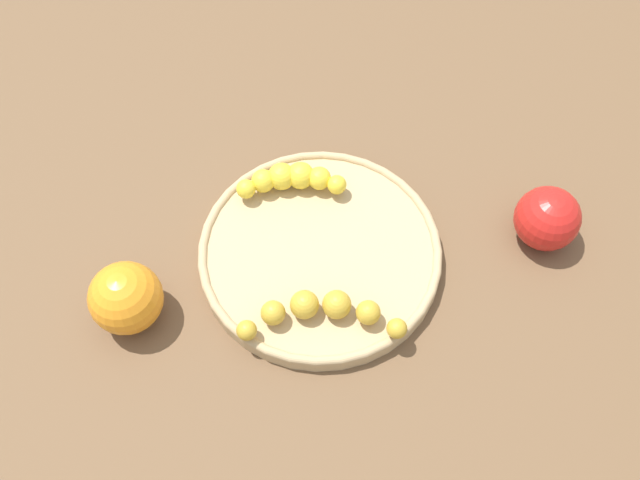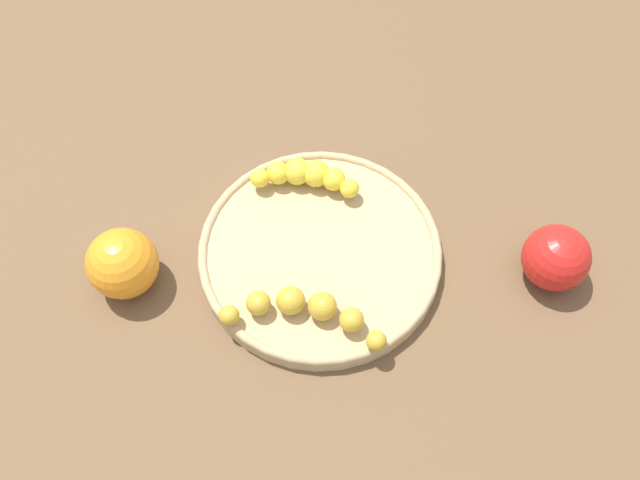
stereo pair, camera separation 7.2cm
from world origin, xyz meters
name	(u,v)px [view 2 (the right image)]	position (x,y,z in m)	size (l,w,h in m)	color
ground_plane	(320,257)	(0.00, 0.00, 0.00)	(2.40, 2.40, 0.00)	brown
fruit_bowl	(320,252)	(0.00, 0.00, 0.01)	(0.27, 0.27, 0.02)	tan
banana_yellow	(306,176)	(-0.07, 0.05, 0.03)	(0.10, 0.09, 0.03)	yellow
banana_spotted	(305,310)	(0.05, -0.07, 0.03)	(0.14, 0.11, 0.03)	gold
apple_red	(556,258)	(0.19, 0.17, 0.04)	(0.07, 0.07, 0.07)	red
orange_fruit	(122,264)	(-0.12, -0.17, 0.04)	(0.08, 0.08, 0.08)	orange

